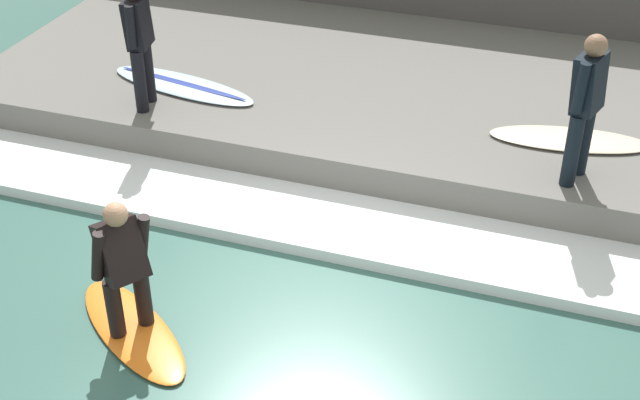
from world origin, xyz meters
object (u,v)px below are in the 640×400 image
Objects in this scene: surfboard_riding at (133,330)px; surfboard_waiting_far at (183,85)px; surfboard_waiting_near at (569,139)px; surfer_waiting_near at (586,101)px; surfer_riding at (123,262)px; surfer_waiting_far at (139,38)px.

surfboard_waiting_far is (3.77, 1.31, 0.49)m from surfboard_riding.
surfboard_waiting_far is at bearing 91.87° from surfboard_waiting_near.
surfer_waiting_near is at bearing -172.04° from surfboard_waiting_near.
surfer_riding is 0.73× the size of surfboard_waiting_near.
surfer_riding is at bearing 132.05° from surfer_waiting_near.
surfboard_waiting_far reaches higher than surfboard_waiting_near.
surfer_waiting_near is 0.75× the size of surfboard_waiting_far.
surfer_waiting_near is at bearing -90.57° from surfer_waiting_far.
surfer_riding reaches higher than surfboard_waiting_near.
surfboard_waiting_far is (0.58, -0.19, -0.83)m from surfer_waiting_far.
surfer_waiting_far is (0.05, 4.99, -0.04)m from surfer_waiting_near.
surfer_waiting_near is at bearing -47.95° from surfboard_riding.
surfboard_riding is 4.02m from surfboard_waiting_far.
surfboard_waiting_near is (3.92, -3.37, 0.49)m from surfboard_riding.
surfer_waiting_far is at bearing 89.43° from surfer_waiting_near.
surfboard_riding is 1.10× the size of surfer_waiting_far.
surfboard_riding is 4.88m from surfer_waiting_near.
surfboard_waiting_far is (0.63, 4.80, -0.87)m from surfer_waiting_near.
surfer_waiting_near is (3.14, -3.48, 1.36)m from surfboard_riding.
surfboard_waiting_near is (3.92, -3.37, -0.28)m from surfer_riding.
surfer_waiting_near reaches higher than surfboard_waiting_near.
surfboard_waiting_near is at bearing -81.47° from surfer_waiting_far.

